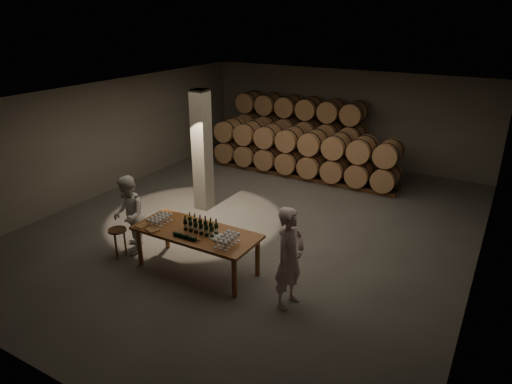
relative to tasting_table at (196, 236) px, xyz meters
The scene contains 15 objects.
room 3.34m from the tasting_table, 123.69° to the left, with size 12.00×12.00×12.00m.
tasting_table is the anchor object (origin of this frame).
barrel_stack_back 7.83m from the tasting_table, 99.94° to the left, with size 4.70×0.95×2.31m.
barrel_stack_front 6.33m from the tasting_table, 95.17° to the left, with size 6.26×0.95×1.57m.
bottle_cluster 0.25m from the tasting_table, ahead, with size 0.73×0.23×0.33m.
lying_bottles 0.39m from the tasting_table, 87.55° to the right, with size 0.63×0.08×0.08m.
glass_cluster_left 0.91m from the tasting_table, behind, with size 0.30×0.52×0.17m.
glass_cluster_right 0.89m from the tasting_table, ahead, with size 0.31×0.53×0.18m.
plate 0.52m from the tasting_table, ahead, with size 0.30×0.30×0.02m, color silver.
notebook_near 0.89m from the tasting_table, 151.67° to the right, with size 0.26×0.21×0.03m, color #996437.
notebook_corner 1.15m from the tasting_table, 161.02° to the right, with size 0.20×0.25×0.02m, color #996437.
pen 0.87m from the tasting_table, 148.46° to the right, with size 0.01×0.01×0.15m, color black.
stool 1.89m from the tasting_table, 167.76° to the right, with size 0.39×0.39×0.65m.
person_man 2.15m from the tasting_table, ahead, with size 0.70×0.46×1.92m, color silver.
person_woman 1.76m from the tasting_table, behind, with size 0.86×0.67×1.77m, color white.
Camera 1 is at (5.17, -9.00, 5.03)m, focal length 32.00 mm.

